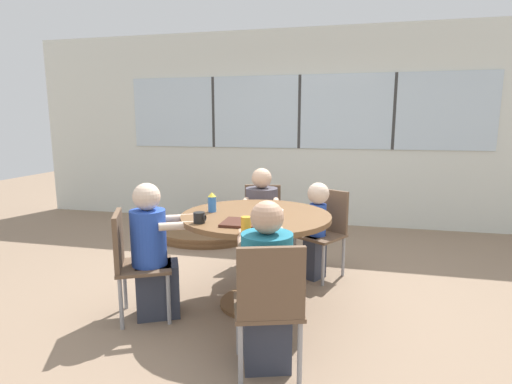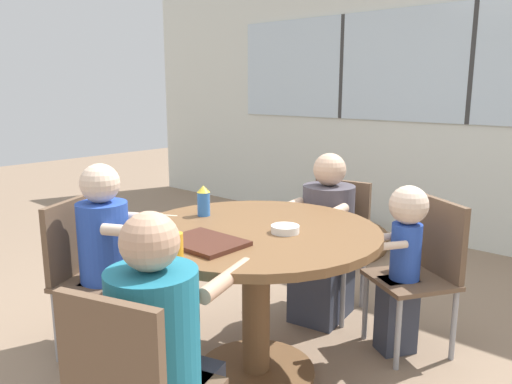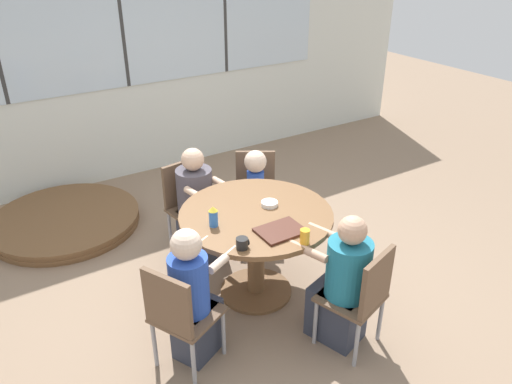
% 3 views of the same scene
% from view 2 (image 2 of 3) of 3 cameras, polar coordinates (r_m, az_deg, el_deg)
% --- Properties ---
extents(ground_plane, '(16.00, 16.00, 0.00)m').
position_cam_2_polar(ground_plane, '(2.73, 0.00, -20.01)').
color(ground_plane, '#8C725B').
extents(wall_back_with_windows, '(8.40, 0.08, 2.80)m').
position_cam_2_polar(wall_back_with_windows, '(4.81, 23.41, 10.67)').
color(wall_back_with_windows, silver).
rests_on(wall_back_with_windows, ground_plane).
extents(dining_table, '(1.20, 1.20, 0.78)m').
position_cam_2_polar(dining_table, '(2.47, 0.00, -8.27)').
color(dining_table, brown).
rests_on(dining_table, ground_plane).
extents(chair_for_man_blue_shirt, '(0.54, 0.54, 0.84)m').
position_cam_2_polar(chair_for_man_blue_shirt, '(2.90, -19.07, -7.79)').
color(chair_for_man_blue_shirt, brown).
rests_on(chair_for_man_blue_shirt, ground_plane).
extents(chair_for_man_teal_shirt, '(0.46, 0.46, 0.84)m').
position_cam_2_polar(chair_for_man_teal_shirt, '(3.32, 9.13, -4.79)').
color(chair_for_man_teal_shirt, brown).
rests_on(chair_for_man_teal_shirt, ground_plane).
extents(chair_for_toddler, '(0.55, 0.55, 0.84)m').
position_cam_2_polar(chair_for_toddler, '(2.92, 18.85, -7.68)').
color(chair_for_toddler, brown).
rests_on(chair_for_toddler, ground_plane).
extents(person_woman_green_shirt, '(0.47, 0.63, 1.05)m').
position_cam_2_polar(person_woman_green_shirt, '(1.89, -10.72, -19.40)').
color(person_woman_green_shirt, '#333847').
rests_on(person_woman_green_shirt, ground_plane).
extents(person_man_blue_shirt, '(0.55, 0.46, 1.06)m').
position_cam_2_polar(person_man_blue_shirt, '(2.82, -16.30, -8.36)').
color(person_man_blue_shirt, '#333847').
rests_on(person_man_blue_shirt, ground_plane).
extents(person_man_teal_shirt, '(0.41, 0.64, 1.05)m').
position_cam_2_polar(person_man_teal_shirt, '(3.18, 7.88, -6.11)').
color(person_man_teal_shirt, '#333847').
rests_on(person_man_teal_shirt, ground_plane).
extents(person_toddler, '(0.30, 0.34, 0.94)m').
position_cam_2_polar(person_toddler, '(2.83, 16.39, -7.86)').
color(person_toddler, '#333847').
rests_on(person_toddler, ground_plane).
extents(food_tray_dark, '(0.33, 0.25, 0.02)m').
position_cam_2_polar(food_tray_dark, '(2.18, -5.79, -5.77)').
color(food_tray_dark, '#472319').
rests_on(food_tray_dark, dining_table).
extents(coffee_mug, '(0.09, 0.08, 0.08)m').
position_cam_2_polar(coffee_mug, '(2.41, -11.98, -3.51)').
color(coffee_mug, black).
rests_on(coffee_mug, dining_table).
extents(sippy_cup, '(0.07, 0.07, 0.16)m').
position_cam_2_polar(sippy_cup, '(2.64, -6.07, -0.96)').
color(sippy_cup, blue).
rests_on(sippy_cup, dining_table).
extents(juice_glass, '(0.07, 0.07, 0.11)m').
position_cam_2_polar(juice_glass, '(1.99, -9.29, -6.19)').
color(juice_glass, gold).
rests_on(juice_glass, dining_table).
extents(bowl_white_shallow, '(0.13, 0.13, 0.04)m').
position_cam_2_polar(bowl_white_shallow, '(2.34, 3.35, -4.25)').
color(bowl_white_shallow, white).
rests_on(bowl_white_shallow, dining_table).
extents(folded_table_stack, '(1.49, 1.49, 0.12)m').
position_cam_2_polar(folded_table_stack, '(4.74, 5.83, -5.08)').
color(folded_table_stack, brown).
rests_on(folded_table_stack, ground_plane).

